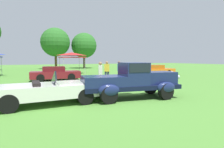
% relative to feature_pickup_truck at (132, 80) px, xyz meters
% --- Properties ---
extents(ground_plane, '(120.00, 120.00, 0.00)m').
position_rel_feature_pickup_truck_xyz_m(ground_plane, '(-0.14, 0.03, -0.87)').
color(ground_plane, '#4C8433').
extents(feature_pickup_truck, '(4.79, 2.33, 1.70)m').
position_rel_feature_pickup_truck_xyz_m(feature_pickup_truck, '(0.00, 0.00, 0.00)').
color(feature_pickup_truck, black).
rests_on(feature_pickup_truck, ground_plane).
extents(neighbor_convertible, '(4.50, 1.76, 1.40)m').
position_rel_feature_pickup_truck_xyz_m(neighbor_convertible, '(-3.59, 0.56, -0.29)').
color(neighbor_convertible, silver).
rests_on(neighbor_convertible, ground_plane).
extents(show_car_burgundy, '(4.31, 2.10, 1.22)m').
position_rel_feature_pickup_truck_xyz_m(show_car_burgundy, '(-2.13, 9.17, -0.27)').
color(show_car_burgundy, maroon).
rests_on(show_car_burgundy, ground_plane).
extents(show_car_orange, '(4.49, 1.97, 1.22)m').
position_rel_feature_pickup_truck_xyz_m(show_car_orange, '(8.62, 8.95, -0.27)').
color(show_car_orange, orange).
rests_on(show_car_orange, ground_plane).
extents(spectator_near_truck, '(0.35, 0.45, 1.69)m').
position_rel_feature_pickup_truck_xyz_m(spectator_near_truck, '(-0.10, 3.70, 0.04)').
color(spectator_near_truck, '#9E998E').
rests_on(spectator_near_truck, ground_plane).
extents(spectator_between_cars, '(0.42, 0.47, 1.69)m').
position_rel_feature_pickup_truck_xyz_m(spectator_between_cars, '(2.55, 6.06, 0.04)').
color(spectator_between_cars, '#9E998E').
rests_on(spectator_between_cars, ground_plane).
extents(spectator_far_side, '(0.46, 0.39, 1.69)m').
position_rel_feature_pickup_truck_xyz_m(spectator_far_side, '(1.46, 6.11, 0.04)').
color(spectator_far_side, '#283351').
rests_on(spectator_far_side, ground_plane).
extents(canopy_tent_center_field, '(2.92, 2.92, 2.71)m').
position_rel_feature_pickup_truck_xyz_m(canopy_tent_center_field, '(0.93, 15.89, 1.55)').
color(canopy_tent_center_field, '#B7B7BC').
rests_on(canopy_tent_center_field, ground_plane).
extents(treeline_center, '(5.37, 5.37, 7.71)m').
position_rel_feature_pickup_truck_xyz_m(treeline_center, '(0.81, 28.27, 4.14)').
color(treeline_center, brown).
rests_on(treeline_center, ground_plane).
extents(treeline_mid_right, '(5.07, 5.07, 7.16)m').
position_rel_feature_pickup_truck_xyz_m(treeline_mid_right, '(6.44, 28.52, 3.74)').
color(treeline_mid_right, '#47331E').
rests_on(treeline_mid_right, ground_plane).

